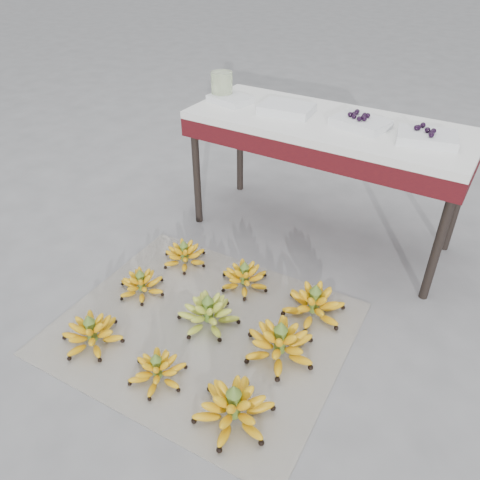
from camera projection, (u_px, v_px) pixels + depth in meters
The scene contains 17 objects.
ground at pixel (228, 335), 2.09m from camera, with size 60.00×60.00×0.00m, color slate.
newspaper_mat at pixel (203, 328), 2.12m from camera, with size 1.25×1.05×0.01m, color silver.
bunch_front_left at pixel (92, 333), 2.02m from camera, with size 0.27×0.27×0.16m.
bunch_front_center at pixel (157, 370), 1.86m from camera, with size 0.28×0.28×0.14m.
bunch_front_right at pixel (234, 407), 1.70m from camera, with size 0.40×0.40×0.19m.
bunch_mid_left at pixel (141, 284), 2.30m from camera, with size 0.24×0.24×0.14m.
bunch_mid_center at pixel (208, 313), 2.12m from camera, with size 0.29×0.29×0.17m.
bunch_mid_right at pixel (280, 343), 1.96m from camera, with size 0.39×0.39×0.19m.
bunch_back_left at pixel (185, 255), 2.50m from camera, with size 0.25×0.25×0.15m.
bunch_back_center at pixel (245, 277), 2.34m from camera, with size 0.28×0.28×0.15m.
bunch_back_right at pixel (314, 304), 2.16m from camera, with size 0.34×0.34×0.18m.
vendor_table at pixel (327, 135), 2.41m from camera, with size 1.45×0.58×0.69m.
tray_far_left at pixel (230, 99), 2.58m from camera, with size 0.25×0.20×0.04m.
tray_left at pixel (287, 109), 2.44m from camera, with size 0.29×0.22×0.04m.
tray_right at pixel (360, 122), 2.28m from camera, with size 0.29×0.23×0.07m.
tray_far_right at pixel (427, 137), 2.13m from camera, with size 0.30×0.25×0.07m.
glass_jar at pixel (222, 86), 2.60m from camera, with size 0.12×0.12×0.15m, color #E3F6C3.
Camera 1 is at (0.81, -1.24, 1.54)m, focal length 35.00 mm.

